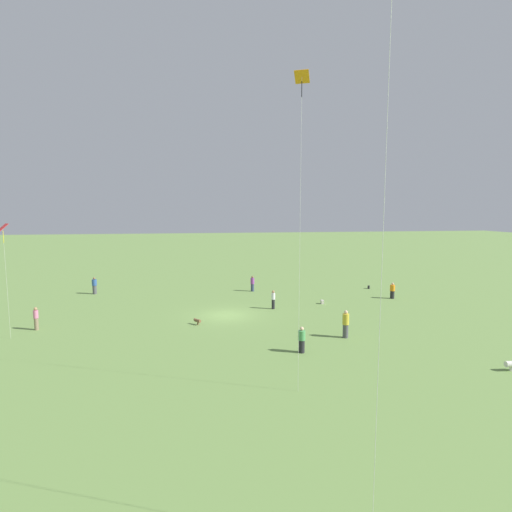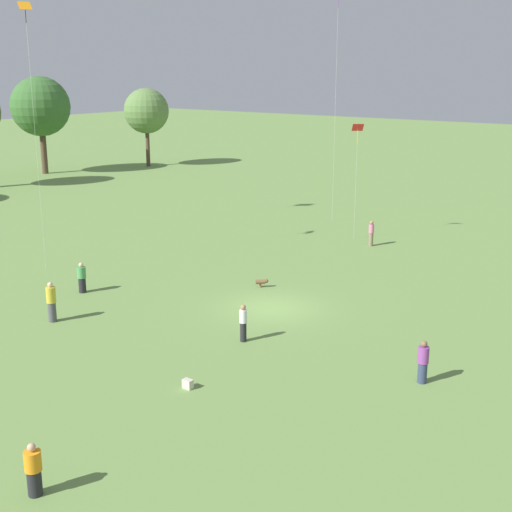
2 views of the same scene
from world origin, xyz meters
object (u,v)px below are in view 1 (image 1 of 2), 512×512
at_px(kite_1, 3,232).
at_px(dog_1, 197,321).
at_px(person_4, 36,318).
at_px(person_0, 392,291).
at_px(person_5, 94,286).
at_px(person_3, 346,324).
at_px(person_2, 302,340).
at_px(person_1, 252,284).
at_px(kite_0, 302,105).
at_px(picnic_bag_0, 322,302).
at_px(person_6, 273,300).
at_px(picnic_bag_1, 369,287).

height_order(kite_1, dog_1, kite_1).
xyz_separation_m(person_4, dog_1, (-11.64, 0.48, -0.54)).
height_order(person_0, person_5, person_5).
bearing_deg(person_3, person_0, 141.42).
distance_m(person_2, person_4, 19.46).
height_order(person_1, kite_1, kite_1).
distance_m(kite_0, picnic_bag_0, 22.80).
bearing_deg(person_3, person_4, -102.06).
bearing_deg(person_0, person_1, -42.33).
bearing_deg(person_1, person_6, 128.30).
distance_m(person_6, dog_1, 7.79).
distance_m(person_0, person_6, 12.70).
bearing_deg(picnic_bag_0, kite_0, 68.06).
height_order(person_3, picnic_bag_1, person_3).
distance_m(person_2, person_5, 26.16).
relative_size(person_2, person_6, 0.97).
bearing_deg(person_3, dog_1, -113.88).
height_order(person_2, picnic_bag_0, person_2).
relative_size(person_2, dog_1, 2.65).
height_order(person_5, kite_0, kite_0).
bearing_deg(kite_1, picnic_bag_0, 112.66).
height_order(person_0, person_3, person_3).
relative_size(person_3, person_5, 1.08).
height_order(person_2, person_6, person_6).
bearing_deg(person_3, person_1, -164.94).
height_order(person_5, dog_1, person_5).
xyz_separation_m(person_5, kite_1, (2.19, 14.35, 6.40)).
height_order(person_1, kite_0, kite_0).
distance_m(person_5, kite_1, 15.87).
relative_size(person_4, kite_1, 0.22).
distance_m(person_2, picnic_bag_1, 22.31).
relative_size(person_1, person_4, 0.99).
distance_m(person_0, person_5, 30.47).
bearing_deg(kite_1, person_5, 179.23).
height_order(person_4, dog_1, person_4).
bearing_deg(picnic_bag_1, picnic_bag_0, 39.51).
height_order(person_6, kite_1, kite_1).
relative_size(kite_0, kite_1, 1.89).
distance_m(person_5, person_6, 19.46).
distance_m(person_2, person_6, 10.98).
height_order(person_3, kite_0, kite_0).
bearing_deg(person_4, kite_0, -95.47).
bearing_deg(person_0, picnic_bag_1, -107.31).
bearing_deg(person_5, person_6, -161.79).
relative_size(person_1, person_6, 1.01).
bearing_deg(kite_0, person_0, -59.30).
bearing_deg(person_0, picnic_bag_0, -10.83).
relative_size(person_0, person_5, 0.90).
bearing_deg(person_5, person_1, -137.93).
bearing_deg(person_4, person_2, -80.58).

